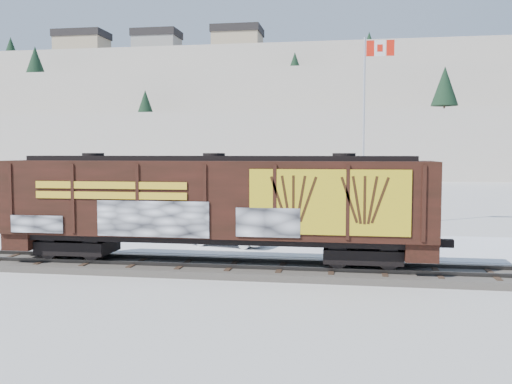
% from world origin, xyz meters
% --- Properties ---
extents(ground, '(500.00, 500.00, 0.00)m').
position_xyz_m(ground, '(0.00, 0.00, 0.00)').
color(ground, white).
rests_on(ground, ground).
extents(rail_track, '(50.00, 3.40, 0.43)m').
position_xyz_m(rail_track, '(0.00, 0.00, 0.15)').
color(rail_track, '#59544C').
rests_on(rail_track, ground).
extents(parking_strip, '(40.00, 8.00, 0.03)m').
position_xyz_m(parking_strip, '(0.00, 7.50, 0.01)').
color(parking_strip, white).
rests_on(parking_strip, ground).
extents(hillside, '(360.00, 110.00, 93.00)m').
position_xyz_m(hillside, '(-0.05, 139.79, 14.37)').
color(hillside, white).
rests_on(hillside, ground).
extents(hopper_railcar, '(17.36, 3.06, 4.29)m').
position_xyz_m(hopper_railcar, '(-0.78, -0.01, 2.83)').
color(hopper_railcar, black).
rests_on(hopper_railcar, rail_track).
extents(flagpole, '(2.30, 0.90, 12.15)m').
position_xyz_m(flagpole, '(5.60, 14.95, 4.54)').
color(flagpole, silver).
rests_on(flagpole, ground).
extents(car_silver, '(4.79, 3.29, 1.51)m').
position_xyz_m(car_silver, '(-3.07, 7.58, 0.79)').
color(car_silver, '#B4B8BC').
rests_on(car_silver, parking_strip).
extents(car_white, '(4.43, 2.47, 1.38)m').
position_xyz_m(car_white, '(-1.50, 6.00, 0.72)').
color(car_white, silver).
rests_on(car_white, parking_strip).
extents(car_dark, '(5.55, 3.55, 1.50)m').
position_xyz_m(car_dark, '(5.44, 7.84, 0.78)').
color(car_dark, '#21252A').
rests_on(car_dark, parking_strip).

